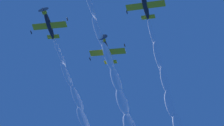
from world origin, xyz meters
The scene contains 3 objects.
airplane_left_wingman centered at (1.50, 9.70, 93.18)m, with size 7.49×7.69×3.40m.
airplane_right_wingman centered at (-13.98, -6.99, 94.19)m, with size 7.44×7.69×3.81m.
airplane_slot_tail centered at (-13.09, 7.89, 92.82)m, with size 7.52×7.67×3.39m.
Camera 1 is at (34.85, -16.79, 1.83)m, focal length 71.51 mm.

